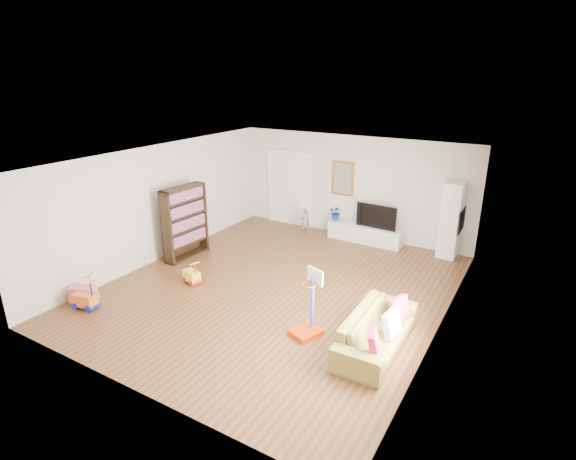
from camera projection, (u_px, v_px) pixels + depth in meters
The scene contains 25 objects.
floor at pixel (278, 287), 9.37m from camera, with size 6.50×7.50×0.00m, color brown.
ceiling at pixel (277, 159), 8.46m from camera, with size 6.50×7.50×0.00m, color white.
wall_back at pixel (352, 187), 11.95m from camera, with size 6.50×0.00×2.70m, color silver.
wall_front at pixel (127, 307), 5.87m from camera, with size 6.50×0.00×2.70m, color silver.
wall_left at pixel (160, 203), 10.47m from camera, with size 0.00×7.50×2.70m, color silver.
wall_right at pixel (446, 259), 7.36m from camera, with size 0.00×7.50×2.70m, color white.
navy_accent at pixel (465, 209), 8.33m from camera, with size 0.01×3.20×1.70m, color black.
olive_wainscot at pixel (456, 275), 8.79m from camera, with size 0.01×3.20×1.00m, color brown.
doorway at pixel (290, 189), 12.93m from camera, with size 1.45×0.06×2.10m, color white.
painting_back at pixel (343, 178), 11.97m from camera, with size 0.62×0.06×0.92m, color gold.
artwork_right at pixel (461, 221), 8.63m from camera, with size 0.04×0.56×0.46m, color #7F3F8C.
media_console at pixel (365, 233), 11.80m from camera, with size 1.97×0.49×0.46m, color silver.
tall_cabinet at pixel (451, 221), 10.60m from camera, with size 0.43×0.43×1.84m, color white.
bookshelf at pixel (185, 223), 10.61m from camera, with size 0.31×1.20×1.75m, color black.
sofa at pixel (377, 330), 7.28m from camera, with size 2.07×0.81×0.60m, color olive.
basketball_hoop at pixel (306, 304), 7.49m from camera, with size 0.41×0.50×1.20m, color #D23200.
ride_on_yellow at pixel (191, 272), 9.49m from camera, with size 0.38×0.24×0.51m, color yellow.
ride_on_orange at pixel (84, 295), 8.45m from camera, with size 0.44×0.27×0.58m, color orange.
ride_on_pink at pixel (82, 288), 8.67m from camera, with size 0.46×0.29×0.62m, color #E45277.
child at pixel (305, 222), 12.21m from camera, with size 0.28×0.18×0.77m, color slate.
tv at pixel (378, 216), 11.48m from camera, with size 1.07×0.14×0.62m, color black.
vase_plant at pixel (336, 213), 12.06m from camera, with size 0.36×0.31×0.40m, color navy.
pillow_left at pixel (374, 343), 6.63m from camera, with size 0.10×0.40×0.40m, color #C31844.
pillow_center at pixel (392, 324), 7.14m from camera, with size 0.11×0.41×0.41m, color white.
pillow_right at pixel (399, 308), 7.59m from camera, with size 0.10×0.39×0.39m, color #BE284C.
Camera 1 is at (4.45, -7.15, 4.28)m, focal length 28.00 mm.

